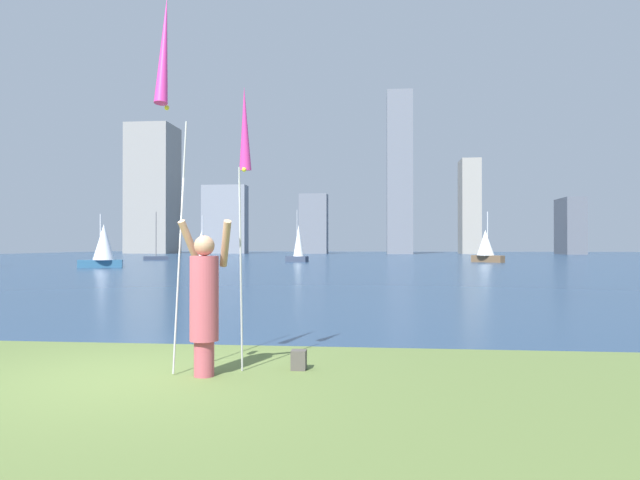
% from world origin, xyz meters
% --- Properties ---
extents(ground, '(120.00, 138.00, 0.12)m').
position_xyz_m(ground, '(0.00, 50.95, -0.06)').
color(ground, '#5B7038').
extents(person, '(0.71, 0.53, 1.94)m').
position_xyz_m(person, '(0.96, 0.10, 0.95)').
color(person, '#B24C59').
rests_on(person, ground).
extents(kite_flag_left, '(0.16, 0.99, 4.64)m').
position_xyz_m(kite_flag_left, '(0.56, -0.19, 3.85)').
color(kite_flag_left, '#B2B2B7').
rests_on(kite_flag_left, ground).
extents(kite_flag_right, '(0.16, 0.43, 3.70)m').
position_xyz_m(kite_flag_right, '(1.37, 0.55, 3.06)').
color(kite_flag_right, '#B2B2B7').
rests_on(kite_flag_right, ground).
extents(bag, '(0.19, 0.18, 0.25)m').
position_xyz_m(bag, '(2.08, 0.58, 0.13)').
color(bag, '#4C4742').
rests_on(bag, ground).
extents(sailboat_1, '(2.23, 3.26, 4.23)m').
position_xyz_m(sailboat_1, '(-12.54, 42.59, 1.41)').
color(sailboat_1, '#2D6084').
rests_on(sailboat_1, ground).
extents(sailboat_4, '(2.66, 1.75, 4.98)m').
position_xyz_m(sailboat_4, '(-19.76, 49.92, 0.27)').
color(sailboat_4, '#333D51').
rests_on(sailboat_4, ground).
extents(sailboat_5, '(2.10, 1.33, 4.83)m').
position_xyz_m(sailboat_5, '(-4.27, 45.40, 1.52)').
color(sailboat_5, '#333D51').
rests_on(sailboat_5, ground).
extents(sailboat_7, '(2.69, 2.70, 4.59)m').
position_xyz_m(sailboat_7, '(12.83, 45.94, 1.50)').
color(sailboat_7, brown).
rests_on(sailboat_7, ground).
extents(sailboat_8, '(3.04, 1.96, 3.77)m').
position_xyz_m(sailboat_8, '(-16.23, 31.55, 1.50)').
color(sailboat_8, '#2D6084').
rests_on(sailboat_8, ground).
extents(skyline_tower_0, '(7.79, 7.88, 23.03)m').
position_xyz_m(skyline_tower_0, '(-37.35, 92.05, 11.52)').
color(skyline_tower_0, gray).
rests_on(skyline_tower_0, ground).
extents(skyline_tower_1, '(7.73, 3.16, 12.02)m').
position_xyz_m(skyline_tower_1, '(-23.79, 91.14, 6.01)').
color(skyline_tower_1, gray).
rests_on(skyline_tower_1, ground).
extents(skyline_tower_2, '(4.80, 3.64, 10.37)m').
position_xyz_m(skyline_tower_2, '(-8.08, 91.68, 5.19)').
color(skyline_tower_2, slate).
rests_on(skyline_tower_2, ground).
extents(skyline_tower_3, '(4.23, 4.90, 27.16)m').
position_xyz_m(skyline_tower_3, '(6.71, 89.41, 13.58)').
color(skyline_tower_3, slate).
rests_on(skyline_tower_3, ground).
extents(skyline_tower_4, '(3.18, 5.59, 16.11)m').
position_xyz_m(skyline_tower_4, '(18.71, 92.66, 8.06)').
color(skyline_tower_4, gray).
rests_on(skyline_tower_4, ground).
extents(skyline_tower_5, '(3.09, 6.84, 9.10)m').
position_xyz_m(skyline_tower_5, '(34.08, 88.80, 4.55)').
color(skyline_tower_5, '#565B66').
rests_on(skyline_tower_5, ground).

